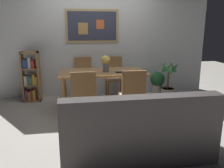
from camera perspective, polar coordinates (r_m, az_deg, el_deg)
The scene contains 13 objects.
ground_plane at distance 4.25m, azimuth -1.38°, elevation -7.71°, with size 12.00×12.00×0.00m, color #B7B2A8.
wall_back_with_painting at distance 5.39m, azimuth -3.71°, elevation 11.08°, with size 5.20×0.14×2.60m.
dining_table at distance 4.43m, azimuth -2.36°, elevation 1.91°, with size 1.62×0.83×0.74m.
dining_chair_near_left at distance 3.67m, azimuth -6.99°, elevation -2.50°, with size 0.40×0.41×0.91m.
dining_chair_far_left at distance 5.19m, azimuth -7.04°, elevation 2.35°, with size 0.40×0.41×0.91m.
dining_chair_far_right at distance 5.24m, azimuth 0.56°, elevation 2.55°, with size 0.40×0.41×0.91m.
dining_chair_near_right at distance 3.75m, azimuth 4.96°, elevation -2.06°, with size 0.40×0.41×0.91m.
leather_couch at distance 2.92m, azimuth 5.84°, elevation -11.61°, with size 1.80×0.84×0.84m.
bookshelf at distance 5.25m, azimuth -19.20°, elevation 1.41°, with size 0.36×0.28×1.06m.
potted_ivy at distance 5.50m, azimuth 11.04°, elevation 0.48°, with size 0.34×0.34×0.56m.
potted_palm at distance 5.31m, azimuth 13.56°, elevation -0.28°, with size 0.45×0.43×0.88m.
flower_vase at distance 4.34m, azimuth -1.46°, elevation 5.43°, with size 0.18×0.17×0.30m.
tv_remote at distance 4.28m, azimuth 1.86°, elevation 2.97°, with size 0.16×0.06×0.02m.
Camera 1 is at (-0.55, -3.92, 1.56)m, focal length 37.30 mm.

